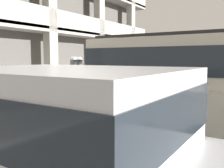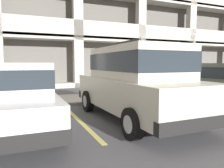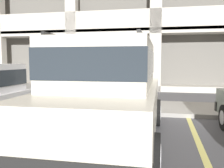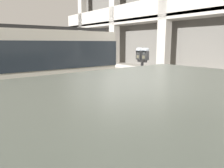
# 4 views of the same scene
# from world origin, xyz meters

# --- Properties ---
(ground_plane) EXTENTS (80.00, 80.00, 0.10)m
(ground_plane) POSITION_xyz_m (0.00, 0.00, -0.05)
(ground_plane) COLOR #4C4C51
(sidewalk) EXTENTS (40.00, 2.20, 0.12)m
(sidewalk) POSITION_xyz_m (0.00, 1.30, 0.06)
(sidewalk) COLOR gray
(sidewalk) RESTS_ON ground_plane
(parking_stall_lines) EXTENTS (13.02, 4.80, 0.01)m
(parking_stall_lines) POSITION_xyz_m (1.61, -1.40, 0.00)
(parking_stall_lines) COLOR #DBD16B
(parking_stall_lines) RESTS_ON ground_plane
(silver_suv) EXTENTS (2.08, 4.81, 2.03)m
(silver_suv) POSITION_xyz_m (-0.13, -2.29, 1.09)
(silver_suv) COLOR beige
(silver_suv) RESTS_ON ground_plane
(red_sedan) EXTENTS (1.88, 4.50, 1.54)m
(red_sedan) POSITION_xyz_m (-3.19, -2.19, 0.82)
(red_sedan) COLOR silver
(red_sedan) RESTS_ON ground_plane
(dark_hatchback) EXTENTS (2.03, 4.58, 1.54)m
(dark_hatchback) POSITION_xyz_m (3.25, -2.32, 0.82)
(dark_hatchback) COLOR #5B665B
(dark_hatchback) RESTS_ON ground_plane
(parking_meter_near) EXTENTS (0.35, 0.12, 1.53)m
(parking_meter_near) POSITION_xyz_m (0.19, 0.35, 1.26)
(parking_meter_near) COLOR #47474C
(parking_meter_near) RESTS_ON sidewalk
(parking_meter_far) EXTENTS (0.35, 0.12, 1.47)m
(parking_meter_far) POSITION_xyz_m (6.64, 0.35, 1.21)
(parking_meter_far) COLOR #47474C
(parking_meter_far) RESTS_ON sidewalk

